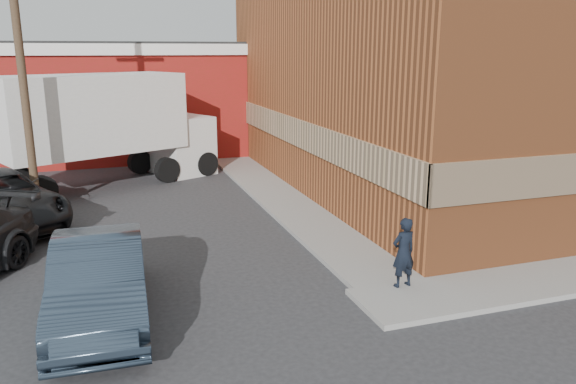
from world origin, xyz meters
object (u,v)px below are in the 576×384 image
object	(u,v)px
utility_pole	(21,66)
man	(404,252)
sedan	(99,280)
box_truck	(113,122)
warehouse	(84,99)
brick_building	(462,64)

from	to	relation	value
utility_pole	man	world-z (taller)	utility_pole
sedan	box_truck	size ratio (longest dim) A/B	0.55
utility_pole	sedan	xyz separation A→B (m)	(1.90, -8.50, -3.93)
warehouse	sedan	world-z (taller)	warehouse
brick_building	warehouse	xyz separation A→B (m)	(-14.50, 11.00, -1.87)
warehouse	man	distance (m)	21.43
utility_pole	box_truck	xyz separation A→B (m)	(2.65, 3.55, -2.25)
brick_building	sedan	world-z (taller)	brick_building
man	box_truck	size ratio (longest dim) A/B	0.17
sedan	box_truck	distance (m)	12.19
sedan	box_truck	xyz separation A→B (m)	(0.75, 12.05, 1.68)
man	box_truck	xyz separation A→B (m)	(-5.61, 12.80, 1.59)
brick_building	man	size ratio (longest dim) A/B	11.53
utility_pole	box_truck	distance (m)	4.97
utility_pole	man	xyz separation A→B (m)	(8.26, -9.25, -3.83)
brick_building	box_truck	xyz separation A→B (m)	(-13.34, 3.56, -2.18)
man	warehouse	bearing A→B (deg)	-78.53
brick_building	utility_pole	bearing A→B (deg)	179.98
sedan	warehouse	bearing A→B (deg)	93.24
sedan	man	bearing A→B (deg)	-4.67
warehouse	box_truck	xyz separation A→B (m)	(1.15, -7.45, -0.31)
man	box_truck	world-z (taller)	box_truck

